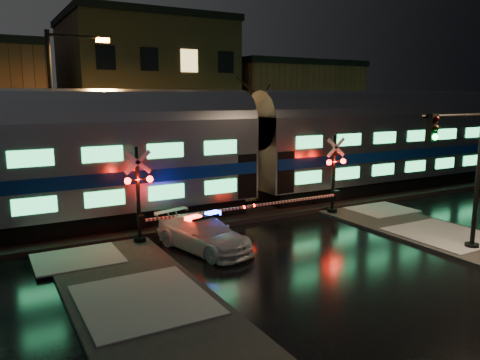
# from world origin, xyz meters

# --- Properties ---
(ground) EXTENTS (120.00, 120.00, 0.00)m
(ground) POSITION_xyz_m (0.00, 0.00, 0.00)
(ground) COLOR black
(ground) RESTS_ON ground
(ballast) EXTENTS (90.00, 4.20, 0.24)m
(ballast) POSITION_xyz_m (0.00, 5.00, 0.12)
(ballast) COLOR black
(ballast) RESTS_ON ground
(sidewalk_left) EXTENTS (4.00, 20.00, 0.12)m
(sidewalk_left) POSITION_xyz_m (-6.50, -6.00, 0.06)
(sidewalk_left) COLOR #2D2D2D
(sidewalk_left) RESTS_ON ground
(building_mid) EXTENTS (12.00, 11.00, 11.50)m
(building_mid) POSITION_xyz_m (2.00, 22.50, 5.75)
(building_mid) COLOR brown
(building_mid) RESTS_ON ground
(building_right) EXTENTS (12.00, 10.00, 8.50)m
(building_right) POSITION_xyz_m (15.00, 22.00, 4.25)
(building_right) COLOR brown
(building_right) RESTS_ON ground
(train) EXTENTS (51.00, 3.12, 5.92)m
(train) POSITION_xyz_m (1.77, 5.00, 3.38)
(train) COLOR black
(train) RESTS_ON ballast
(police_car) EXTENTS (2.88, 4.76, 1.44)m
(police_car) POSITION_xyz_m (-3.00, 0.50, 0.65)
(police_car) COLOR white
(police_car) RESTS_ON ground
(crossing_signal_right) EXTENTS (5.64, 0.65, 3.99)m
(crossing_signal_right) POSITION_xyz_m (4.62, 2.30, 1.65)
(crossing_signal_right) COLOR black
(crossing_signal_right) RESTS_ON ground
(crossing_signal_left) EXTENTS (5.55, 0.65, 3.93)m
(crossing_signal_left) POSITION_xyz_m (-4.57, 2.30, 1.62)
(crossing_signal_left) COLOR black
(crossing_signal_left) RESTS_ON ground
(traffic_light) EXTENTS (3.60, 0.67, 5.56)m
(traffic_light) POSITION_xyz_m (5.13, -4.61, 2.96)
(traffic_light) COLOR black
(traffic_light) RESTS_ON ground
(streetlight) EXTENTS (2.99, 0.31, 8.93)m
(streetlight) POSITION_xyz_m (-6.71, 9.00, 5.15)
(streetlight) COLOR black
(streetlight) RESTS_ON ground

